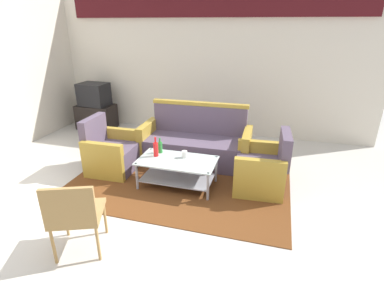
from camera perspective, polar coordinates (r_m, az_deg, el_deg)
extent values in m
plane|color=beige|center=(3.97, -7.20, -11.78)|extent=(14.00, 14.00, 0.00)
cube|color=silver|center=(6.26, 3.38, 14.78)|extent=(6.52, 0.12, 2.80)
cube|color=#4C1419|center=(6.13, 3.42, 24.64)|extent=(5.76, 0.08, 0.36)
cube|color=brown|center=(4.53, -2.09, -6.84)|extent=(3.15, 2.21, 0.01)
cube|color=#5B4C60|center=(4.99, 0.60, -1.23)|extent=(1.62, 0.74, 0.42)
cube|color=#5B4C60|center=(5.13, 1.50, 4.77)|extent=(1.60, 0.18, 0.48)
cube|color=#B79333|center=(4.83, 10.30, -1.13)|extent=(0.14, 0.70, 0.62)
cube|color=#B79333|center=(5.21, -8.40, 0.73)|extent=(0.14, 0.70, 0.62)
cube|color=#B79333|center=(5.05, 1.53, 7.69)|extent=(1.64, 0.14, 0.06)
cube|color=#5B4C60|center=(4.90, -14.60, -2.58)|extent=(0.67, 0.62, 0.40)
cube|color=#5B4C60|center=(4.90, -18.26, 2.37)|extent=(0.13, 0.60, 0.45)
cube|color=#B79333|center=(5.13, -12.97, -0.18)|extent=(0.66, 0.12, 0.58)
cube|color=#B79333|center=(4.61, -16.64, -3.21)|extent=(0.66, 0.12, 0.58)
cube|color=#5B4C60|center=(4.35, 12.59, -5.69)|extent=(0.70, 0.64, 0.40)
cube|color=#5B4C60|center=(4.19, 17.29, -0.86)|extent=(0.16, 0.61, 0.45)
cube|color=#B79333|center=(4.02, 12.63, -6.72)|extent=(0.66, 0.14, 0.58)
cube|color=#B79333|center=(4.61, 12.73, -2.82)|extent=(0.66, 0.14, 0.58)
cube|color=silver|center=(4.22, -2.86, -3.15)|extent=(1.10, 0.60, 0.02)
cube|color=#9E9EA5|center=(4.34, -2.79, -6.40)|extent=(1.00, 0.52, 0.02)
cylinder|color=#9E9EA5|center=(4.69, -7.72, -3.21)|extent=(0.04, 0.04, 0.40)
cylinder|color=#9E9EA5|center=(4.41, 4.60, -4.80)|extent=(0.04, 0.04, 0.40)
cylinder|color=#9E9EA5|center=(4.27, -10.48, -6.06)|extent=(0.04, 0.04, 0.40)
cylinder|color=#9E9EA5|center=(3.96, 3.05, -8.09)|extent=(0.04, 0.04, 0.40)
cylinder|color=#2D8C38|center=(4.44, -6.09, -0.67)|extent=(0.07, 0.07, 0.16)
cylinder|color=#2D8C38|center=(4.40, -6.15, 0.71)|extent=(0.03, 0.03, 0.07)
cylinder|color=red|center=(4.32, -6.91, -1.05)|extent=(0.07, 0.07, 0.20)
cylinder|color=red|center=(4.27, -6.99, 0.74)|extent=(0.03, 0.03, 0.09)
cylinder|color=silver|center=(4.26, -1.44, -1.97)|extent=(0.08, 0.08, 0.10)
cube|color=black|center=(7.00, -17.71, 5.00)|extent=(0.80, 0.50, 0.52)
cube|color=black|center=(6.88, -18.19, 8.98)|extent=(0.63, 0.47, 0.48)
cube|color=black|center=(7.05, -17.11, 9.41)|extent=(0.51, 0.04, 0.36)
cube|color=#AD844C|center=(3.30, -20.91, -12.24)|extent=(0.62, 0.62, 0.04)
cube|color=#AD844C|center=(3.01, -22.47, -11.09)|extent=(0.46, 0.22, 0.40)
cylinder|color=#AD844C|center=(3.64, -22.94, -13.07)|extent=(0.03, 0.03, 0.42)
cylinder|color=#AD844C|center=(3.53, -16.25, -13.19)|extent=(0.03, 0.03, 0.42)
cylinder|color=#AD844C|center=(3.32, -24.93, -17.18)|extent=(0.03, 0.03, 0.42)
cylinder|color=#AD844C|center=(3.21, -17.49, -17.50)|extent=(0.03, 0.03, 0.42)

